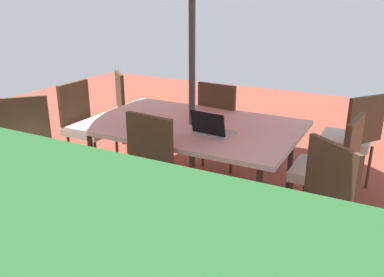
{
  "coord_description": "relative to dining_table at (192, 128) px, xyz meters",
  "views": [
    {
      "loc": [
        -1.66,
        3.15,
        1.84
      ],
      "look_at": [
        0.0,
        0.0,
        0.58
      ],
      "focal_mm": 37.62,
      "sensor_mm": 36.0,
      "label": 1
    }
  ],
  "objects": [
    {
      "name": "ground_plane",
      "position": [
        0.0,
        0.0,
        -0.69
      ],
      "size": [
        10.0,
        10.0,
        0.02
      ],
      "primitive_type": "cube",
      "color": "brown"
    },
    {
      "name": "dining_table",
      "position": [
        0.0,
        0.0,
        0.0
      ],
      "size": [
        1.95,
        1.25,
        0.73
      ],
      "color": "silver",
      "rests_on": "ground_plane"
    },
    {
      "name": "chair_northwest",
      "position": [
        -1.27,
        0.79,
        -0.13
      ],
      "size": [
        0.58,
        0.58,
        0.98
      ],
      "rotation": [
        0.0,
        0.0,
        2.47
      ],
      "color": "silver",
      "rests_on": "ground_plane"
    },
    {
      "name": "chair_north",
      "position": [
        0.03,
        0.83,
        -0.13
      ],
      "size": [
        0.47,
        0.48,
        0.98
      ],
      "rotation": [
        0.0,
        0.0,
        3.04
      ],
      "color": "silver",
      "rests_on": "ground_plane"
    },
    {
      "name": "chair_southeast",
      "position": [
        1.26,
        -0.8,
        -0.13
      ],
      "size": [
        0.59,
        0.59,
        0.98
      ],
      "rotation": [
        0.0,
        0.0,
        5.52
      ],
      "color": "silver",
      "rests_on": "ground_plane"
    },
    {
      "name": "chair_northeast",
      "position": [
        1.26,
        0.83,
        -0.13
      ],
      "size": [
        0.59,
        0.59,
        0.98
      ],
      "rotation": [
        0.0,
        0.0,
        3.94
      ],
      "color": "silver",
      "rests_on": "ground_plane"
    },
    {
      "name": "chair_southwest",
      "position": [
        -1.3,
        -0.87,
        -0.13
      ],
      "size": [
        0.58,
        0.58,
        0.98
      ],
      "rotation": [
        0.0,
        0.0,
        0.92
      ],
      "color": "silver",
      "rests_on": "ground_plane"
    },
    {
      "name": "chair_south",
      "position": [
        0.03,
        -0.77,
        -0.13
      ],
      "size": [
        0.47,
        0.48,
        0.98
      ],
      "rotation": [
        0.0,
        0.0,
        -0.08
      ],
      "color": "silver",
      "rests_on": "ground_plane"
    },
    {
      "name": "chair_west",
      "position": [
        -1.26,
        0.01,
        -0.13
      ],
      "size": [
        0.48,
        0.47,
        0.98
      ],
      "rotation": [
        0.0,
        0.0,
        1.46
      ],
      "color": "silver",
      "rests_on": "ground_plane"
    },
    {
      "name": "chair_east",
      "position": [
        1.28,
        0.01,
        -0.13
      ],
      "size": [
        0.46,
        0.46,
        0.98
      ],
      "rotation": [
        0.0,
        0.0,
        4.73
      ],
      "color": "silver",
      "rests_on": "ground_plane"
    },
    {
      "name": "laptop",
      "position": [
        -0.29,
        0.19,
        0.09
      ],
      "size": [
        0.34,
        0.27,
        0.21
      ],
      "rotation": [
        0.0,
        0.0,
        -0.09
      ],
      "color": "#B7B7BC",
      "rests_on": "dining_table"
    },
    {
      "name": "cup",
      "position": [
        0.55,
        0.21,
        0.09
      ],
      "size": [
        0.08,
        0.08,
        0.09
      ],
      "primitive_type": "cylinder",
      "color": "white",
      "rests_on": "dining_table"
    }
  ]
}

